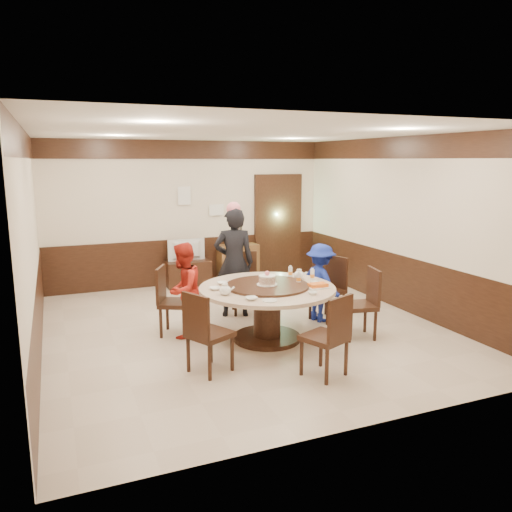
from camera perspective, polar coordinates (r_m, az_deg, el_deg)
name	(u,v)px	position (r m, az deg, el deg)	size (l,w,h in m)	color
room	(244,256)	(7.14, -1.41, 0.02)	(6.00, 6.04, 2.84)	beige
banquet_table	(267,302)	(6.79, 1.28, -5.29)	(1.84, 1.84, 0.78)	black
chair_0	(328,300)	(7.80, 8.22, -5.00)	(0.56, 0.55, 0.97)	black
chair_1	(245,294)	(8.08, -1.23, -4.33)	(0.53, 0.54, 0.97)	black
chair_2	(175,313)	(7.17, -9.26, -6.46)	(0.59, 0.59, 0.97)	black
chair_3	(209,347)	(5.88, -5.44, -10.29)	(0.59, 0.59, 0.97)	black
chair_4	(326,350)	(5.81, 7.96, -10.63)	(0.58, 0.58, 0.97)	black
chair_5	(360,316)	(7.11, 11.76, -6.71)	(0.53, 0.53, 0.97)	black
person_standing	(234,263)	(7.78, -2.53, -0.75)	(0.62, 0.41, 1.71)	black
person_red	(183,290)	(6.98, -8.31, -3.88)	(0.64, 0.50, 1.32)	red
person_blue	(321,283)	(7.65, 7.39, -3.04)	(0.77, 0.44, 1.19)	#172A97
birthday_cake	(267,280)	(6.70, 1.28, -2.75)	(0.28, 0.28, 0.19)	white
teapot_left	(225,290)	(6.33, -3.53, -3.93)	(0.17, 0.15, 0.13)	white
teapot_right	(299,275)	(7.16, 4.94, -2.20)	(0.17, 0.15, 0.13)	white
bowl_0	(222,283)	(6.87, -3.88, -3.10)	(0.14, 0.14, 0.03)	white
bowl_1	(313,293)	(6.38, 6.48, -4.22)	(0.12, 0.12, 0.04)	white
bowl_2	(251,298)	(6.10, -0.54, -4.87)	(0.15, 0.15, 0.04)	white
bowl_3	(315,283)	(6.91, 6.71, -3.05)	(0.13, 0.13, 0.04)	white
bowl_4	(215,288)	(6.59, -4.72, -3.71)	(0.15, 0.15, 0.04)	white
saucer_near	(270,301)	(6.06, 1.58, -5.11)	(0.18, 0.18, 0.01)	white
saucer_far	(282,276)	(7.36, 2.95, -2.24)	(0.18, 0.18, 0.01)	white
shrimp_platter	(318,286)	(6.71, 7.10, -3.41)	(0.30, 0.20, 0.06)	white
bottle_0	(299,278)	(6.88, 4.89, -2.56)	(0.06, 0.06, 0.16)	white
bottle_1	(312,275)	(7.09, 6.45, -2.19)	(0.06, 0.06, 0.16)	white
bottle_2	(290,272)	(7.24, 3.94, -1.87)	(0.06, 0.06, 0.16)	white
tv_stand	(188,273)	(9.83, -7.77, -1.99)	(0.85, 0.45, 0.50)	black
television	(187,250)	(9.74, -7.84, 0.66)	(0.73, 0.10, 0.42)	#959598
side_cabinet	(238,263)	(10.14, -2.08, -0.78)	(0.80, 0.40, 0.75)	brown
thermos	(238,235)	(10.04, -2.02, 2.38)	(0.15, 0.15, 0.38)	silver
notice_left	(184,196)	(9.81, -8.20, 6.84)	(0.25, 0.00, 0.35)	white
notice_right	(217,210)	(10.02, -4.53, 5.28)	(0.30, 0.00, 0.22)	white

